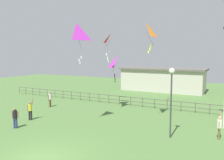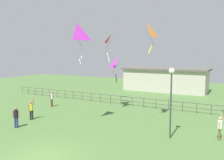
% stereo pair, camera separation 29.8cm
% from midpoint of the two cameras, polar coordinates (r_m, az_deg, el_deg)
% --- Properties ---
extents(ground_plane, '(80.00, 80.00, 0.00)m').
position_cam_midpoint_polar(ground_plane, '(13.25, -17.66, -18.08)').
color(ground_plane, '#4C7038').
extents(lamppost, '(0.36, 0.36, 4.55)m').
position_cam_midpoint_polar(lamppost, '(15.30, 13.78, -1.82)').
color(lamppost, '#38383D').
rests_on(lamppost, ground_plane).
extents(person_0, '(0.37, 0.34, 1.54)m').
position_cam_midpoint_polar(person_0, '(18.73, -23.02, -8.21)').
color(person_0, navy).
rests_on(person_0, ground_plane).
extents(person_1, '(0.30, 0.48, 1.60)m').
position_cam_midpoint_polar(person_1, '(25.02, -15.28, -4.33)').
color(person_1, brown).
rests_on(person_1, ground_plane).
extents(person_2, '(0.42, 0.39, 1.82)m').
position_cam_midpoint_polar(person_2, '(20.59, -19.77, -6.73)').
color(person_2, black).
rests_on(person_2, ground_plane).
extents(person_3, '(0.28, 0.45, 1.76)m').
position_cam_midpoint_polar(person_3, '(16.52, 24.30, -10.18)').
color(person_3, brown).
rests_on(person_3, ground_plane).
extents(kite_0, '(0.82, 0.76, 2.46)m').
position_cam_midpoint_polar(kite_0, '(19.28, 25.07, 16.81)').
color(kite_0, '#B22DB2').
extents(kite_1, '(1.25, 1.20, 2.62)m').
position_cam_midpoint_polar(kite_1, '(23.53, 0.91, 4.17)').
color(kite_1, '#B22DB2').
extents(kite_3, '(1.11, 1.18, 2.32)m').
position_cam_midpoint_polar(kite_3, '(18.69, 7.77, 11.67)').
color(kite_3, orange).
extents(kite_4, '(1.03, 1.33, 2.49)m').
position_cam_midpoint_polar(kite_4, '(21.00, -0.73, 9.71)').
color(kite_4, red).
extents(kite_5, '(1.26, 1.38, 2.95)m').
position_cam_midpoint_polar(kite_5, '(17.82, -9.07, 11.01)').
color(kite_5, '#B22DB2').
extents(waterfront_railing, '(36.01, 0.06, 0.95)m').
position_cam_midpoint_polar(waterfront_railing, '(24.61, 5.69, -5.02)').
color(waterfront_railing, '#4C4742').
rests_on(waterfront_railing, ground_plane).
extents(pavilion_building, '(12.45, 5.12, 3.43)m').
position_cam_midpoint_polar(pavilion_building, '(35.90, 12.07, 0.19)').
color(pavilion_building, '#B7B2A3').
rests_on(pavilion_building, ground_plane).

